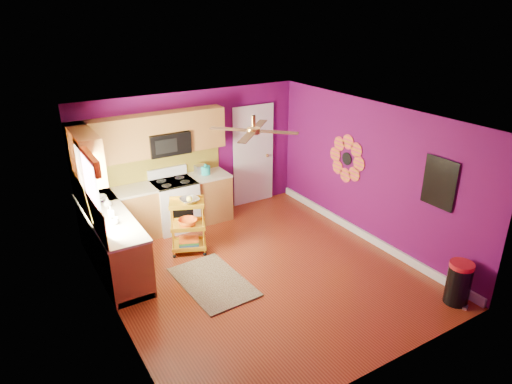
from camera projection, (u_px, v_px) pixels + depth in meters
ground at (260, 272)px, 7.32m from camera, size 5.00×5.00×0.00m
room_envelope at (262, 176)px, 6.70m from camera, size 4.54×5.04×2.52m
lower_cabinets at (140, 224)px, 7.94m from camera, size 2.81×2.31×0.94m
electric_range at (175, 204)px, 8.58m from camera, size 0.76×0.66×1.13m
upper_cabinetry at (131, 142)px, 7.74m from camera, size 2.80×2.30×1.26m
left_window at (88, 176)px, 6.42m from camera, size 0.08×1.35×1.08m
panel_door at (253, 156)px, 9.52m from camera, size 0.95×0.11×2.15m
right_wall_art at (385, 169)px, 7.56m from camera, size 0.04×2.74×1.04m
ceiling_fan at (254, 130)px, 6.59m from camera, size 1.01×1.01×0.26m
shag_rug at (213, 282)px, 7.03m from camera, size 0.97×1.51×0.02m
rolling_cart at (188, 224)px, 7.70m from camera, size 0.69×0.61×1.04m
trash_can at (459, 283)px, 6.45m from camera, size 0.45×0.45×0.65m
teal_kettle at (206, 170)px, 8.73m from camera, size 0.18×0.18×0.21m
toaster at (201, 169)px, 8.75m from camera, size 0.22×0.15×0.18m
soap_bottle_a at (111, 212)px, 6.97m from camera, size 0.09×0.09×0.19m
soap_bottle_b at (107, 202)px, 7.33m from camera, size 0.13×0.13×0.17m
counter_dish at (99, 198)px, 7.61m from camera, size 0.25×0.25×0.06m
counter_cup at (115, 221)px, 6.77m from camera, size 0.13×0.13×0.10m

